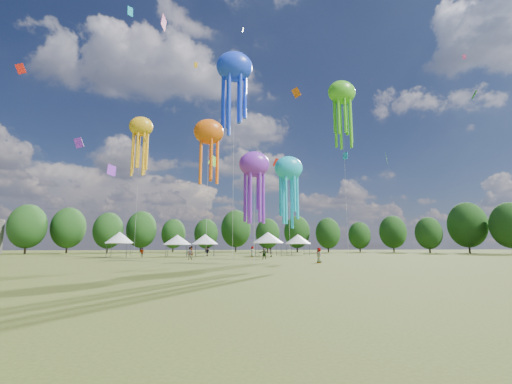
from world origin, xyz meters
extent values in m
plane|color=#384416|center=(0.00, 0.00, 0.00)|extent=(300.00, 300.00, 0.00)
imported|color=gray|center=(-7.74, 37.67, 0.86)|extent=(0.91, 0.75, 1.72)
imported|color=gray|center=(2.63, 48.45, 0.91)|extent=(0.89, 1.05, 1.82)
imported|color=gray|center=(5.60, 47.42, 0.80)|extent=(0.70, 0.85, 1.59)
imported|color=gray|center=(-4.97, 54.21, 0.89)|extent=(1.31, 1.22, 1.77)
imported|color=gray|center=(-15.81, 48.51, 0.78)|extent=(0.99, 0.67, 1.56)
imported|color=gray|center=(2.87, 38.53, 0.86)|extent=(1.67, 1.01, 1.72)
imported|color=gray|center=(-7.71, 44.60, 0.94)|extent=(0.78, 0.82, 1.89)
imported|color=gray|center=(6.89, 26.51, 0.84)|extent=(0.66, 0.90, 1.69)
cylinder|color=#47474C|center=(-21.72, 49.77, 1.14)|extent=(0.08, 0.08, 2.27)
cylinder|color=#47474C|center=(-21.72, 52.97, 1.14)|extent=(0.08, 0.08, 2.27)
cylinder|color=#47474C|center=(-18.52, 49.77, 1.14)|extent=(0.08, 0.08, 2.27)
cylinder|color=#47474C|center=(-18.52, 52.97, 1.14)|extent=(0.08, 0.08, 2.27)
cube|color=white|center=(-20.12, 51.37, 2.32)|extent=(3.60, 3.60, 0.10)
cone|color=white|center=(-20.12, 51.37, 3.34)|extent=(4.68, 4.68, 1.95)
cylinder|color=#47474C|center=(-12.11, 50.11, 1.01)|extent=(0.08, 0.08, 2.02)
cylinder|color=#47474C|center=(-12.11, 53.55, 1.01)|extent=(0.08, 0.08, 2.02)
cylinder|color=#47474C|center=(-8.68, 50.11, 1.01)|extent=(0.08, 0.08, 2.02)
cylinder|color=#47474C|center=(-8.68, 53.55, 1.01)|extent=(0.08, 0.08, 2.02)
cube|color=white|center=(-10.40, 51.83, 2.07)|extent=(3.84, 3.84, 0.10)
cone|color=white|center=(-10.40, 51.83, 2.98)|extent=(4.99, 4.99, 1.73)
cylinder|color=#47474C|center=(-7.15, 50.38, 1.05)|extent=(0.08, 0.08, 2.10)
cylinder|color=#47474C|center=(-7.15, 53.64, 1.05)|extent=(0.08, 0.08, 2.10)
cylinder|color=#47474C|center=(-3.89, 50.38, 1.05)|extent=(0.08, 0.08, 2.10)
cylinder|color=#47474C|center=(-3.89, 53.64, 1.05)|extent=(0.08, 0.08, 2.10)
cube|color=white|center=(-5.52, 52.01, 2.15)|extent=(3.66, 3.66, 0.10)
cone|color=white|center=(-5.52, 52.01, 3.09)|extent=(4.76, 4.76, 1.80)
cylinder|color=#47474C|center=(4.04, 49.89, 1.17)|extent=(0.08, 0.08, 2.33)
cylinder|color=#47474C|center=(4.04, 53.94, 1.17)|extent=(0.08, 0.08, 2.33)
cylinder|color=#47474C|center=(8.09, 49.89, 1.17)|extent=(0.08, 0.08, 2.33)
cylinder|color=#47474C|center=(8.09, 53.94, 1.17)|extent=(0.08, 0.08, 2.33)
cube|color=white|center=(6.07, 51.92, 2.38)|extent=(4.45, 4.45, 0.10)
cone|color=white|center=(6.07, 51.92, 3.43)|extent=(5.79, 5.79, 2.00)
cylinder|color=#47474C|center=(11.89, 56.84, 1.12)|extent=(0.08, 0.08, 2.24)
cylinder|color=#47474C|center=(11.89, 60.60, 1.12)|extent=(0.08, 0.08, 2.24)
cylinder|color=#47474C|center=(15.66, 56.84, 1.12)|extent=(0.08, 0.08, 2.24)
cylinder|color=#47474C|center=(15.66, 60.60, 1.12)|extent=(0.08, 0.08, 2.24)
cube|color=white|center=(13.77, 58.72, 2.29)|extent=(4.17, 4.17, 0.10)
cone|color=white|center=(13.77, 58.72, 3.30)|extent=(5.42, 5.42, 1.92)
ellipsoid|color=orange|center=(-5.65, 29.37, 15.59)|extent=(3.65, 2.56, 3.10)
cylinder|color=beige|center=(-5.65, 29.37, 7.79)|extent=(0.03, 0.03, 15.59)
ellipsoid|color=#1C41FC|center=(-2.16, 34.16, 27.05)|extent=(5.15, 3.60, 4.38)
cylinder|color=beige|center=(-2.16, 34.16, 13.53)|extent=(0.03, 0.03, 27.05)
ellipsoid|color=#1BC8ED|center=(5.31, 33.31, 12.37)|extent=(3.89, 2.72, 3.30)
cylinder|color=beige|center=(5.31, 33.31, 6.18)|extent=(0.03, 0.03, 12.37)
ellipsoid|color=yellow|center=(-17.12, 48.78, 22.55)|extent=(4.09, 2.87, 3.48)
cylinder|color=beige|center=(-17.12, 48.78, 11.28)|extent=(0.03, 0.03, 22.55)
ellipsoid|color=purple|center=(-0.96, 23.48, 10.30)|extent=(3.19, 2.24, 2.71)
cylinder|color=beige|center=(-0.96, 23.48, 5.15)|extent=(0.03, 0.03, 10.30)
ellipsoid|color=#51D222|center=(18.57, 44.68, 29.70)|extent=(5.16, 3.61, 4.38)
cylinder|color=beige|center=(18.57, 44.68, 14.85)|extent=(0.03, 0.03, 29.70)
cube|color=yellow|center=(-7.81, 42.10, 31.27)|extent=(0.66, 0.66, 0.88)
cube|color=#51D222|center=(-4.13, 59.79, 19.71)|extent=(2.12, 1.19, 2.63)
cube|color=#1C41FC|center=(29.98, 65.56, 29.66)|extent=(0.78, 0.57, 1.03)
cube|color=#1BC8ED|center=(-17.83, 38.84, 37.38)|extent=(0.66, 1.13, 1.46)
cube|color=#D73F7B|center=(6.77, 42.00, 14.57)|extent=(0.37, 1.00, 1.21)
cube|color=yellow|center=(0.77, 49.23, 43.37)|extent=(0.33, 0.83, 0.96)
cube|color=#51D222|center=(38.18, 36.20, 26.82)|extent=(0.87, 1.63, 1.60)
cube|color=#D73F7B|center=(-12.14, 33.90, 32.67)|extent=(0.57, 1.72, 2.14)
cube|color=purple|center=(-24.59, 60.84, 17.13)|extent=(1.40, 1.95, 2.61)
cube|color=red|center=(-26.93, 28.96, 21.72)|extent=(1.16, 0.38, 1.31)
cube|color=orange|center=(12.85, 54.55, 33.85)|extent=(2.04, 1.17, 2.12)
cube|color=#51D222|center=(32.95, 55.19, 20.43)|extent=(1.23, 2.24, 2.81)
cube|color=#1BC8ED|center=(24.28, 56.91, 21.20)|extent=(0.71, 1.32, 1.68)
cube|color=#D73F7B|center=(34.14, 33.07, 31.42)|extent=(0.61, 0.21, 0.78)
cube|color=purple|center=(-29.79, 56.55, 21.36)|extent=(2.01, 0.58, 2.25)
cube|color=red|center=(5.84, 43.05, 15.55)|extent=(1.36, 0.97, 1.39)
cylinder|color=#38281C|center=(-47.17, 78.19, 1.68)|extent=(0.44, 0.44, 3.36)
ellipsoid|color=#1E4416|center=(-47.17, 78.19, 6.51)|extent=(8.40, 8.40, 10.51)
cylinder|color=#38281C|center=(-40.68, 85.49, 1.71)|extent=(0.44, 0.44, 3.41)
ellipsoid|color=#1E4416|center=(-40.68, 85.49, 6.61)|extent=(8.53, 8.53, 10.66)
cylinder|color=#38281C|center=(-30.60, 85.02, 1.53)|extent=(0.44, 0.44, 3.07)
ellipsoid|color=#1E4416|center=(-30.60, 85.02, 5.94)|extent=(7.66, 7.66, 9.58)
cylinder|color=#38281C|center=(-23.51, 93.33, 1.72)|extent=(0.44, 0.44, 3.43)
ellipsoid|color=#1E4416|center=(-23.51, 93.33, 6.65)|extent=(8.58, 8.58, 10.73)
cylinder|color=#38281C|center=(-14.76, 98.96, 1.47)|extent=(0.44, 0.44, 2.95)
ellipsoid|color=#1E4416|center=(-14.76, 98.96, 5.71)|extent=(7.37, 7.37, 9.21)
cylinder|color=#38281C|center=(-4.70, 95.06, 1.45)|extent=(0.44, 0.44, 2.89)
ellipsoid|color=#1E4416|center=(-4.70, 95.06, 5.61)|extent=(7.23, 7.23, 9.04)
cylinder|color=#38281C|center=(4.91, 99.49, 1.92)|extent=(0.44, 0.44, 3.84)
ellipsoid|color=#1E4416|center=(4.91, 99.49, 7.44)|extent=(9.60, 9.60, 11.99)
cylinder|color=#38281C|center=(13.19, 88.44, 1.42)|extent=(0.44, 0.44, 2.84)
ellipsoid|color=#1E4416|center=(13.19, 88.44, 5.51)|extent=(7.11, 7.11, 8.89)
cylinder|color=#38281C|center=(22.93, 91.04, 1.58)|extent=(0.44, 0.44, 3.16)
ellipsoid|color=#1E4416|center=(22.93, 91.04, 6.13)|extent=(7.91, 7.91, 9.88)
cylinder|color=#38281C|center=(30.69, 85.29, 1.44)|extent=(0.44, 0.44, 2.88)
ellipsoid|color=#1E4416|center=(30.69, 85.29, 5.59)|extent=(7.21, 7.21, 9.01)
cylinder|color=#38281C|center=(41.52, 87.24, 1.31)|extent=(0.44, 0.44, 2.63)
ellipsoid|color=#1E4416|center=(41.52, 87.24, 5.09)|extent=(6.57, 6.57, 8.22)
cylinder|color=#38281C|center=(50.52, 83.73, 1.56)|extent=(0.44, 0.44, 3.13)
ellipsoid|color=#1E4416|center=(50.52, 83.73, 6.06)|extent=(7.81, 7.81, 9.77)
cylinder|color=#38281C|center=(53.64, 71.81, 1.36)|extent=(0.44, 0.44, 2.72)
ellipsoid|color=#1E4416|center=(53.64, 71.81, 5.27)|extent=(6.80, 6.80, 8.50)
cylinder|color=#38281C|center=(62.96, 68.92, 1.90)|extent=(0.44, 0.44, 3.81)
ellipsoid|color=#1E4416|center=(62.96, 68.92, 7.38)|extent=(9.52, 9.52, 11.90)
ellipsoid|color=#1E4416|center=(66.57, 59.80, 6.80)|extent=(8.78, 8.78, 10.97)
camera|label=1|loc=(-6.29, -10.57, 1.88)|focal=23.81mm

